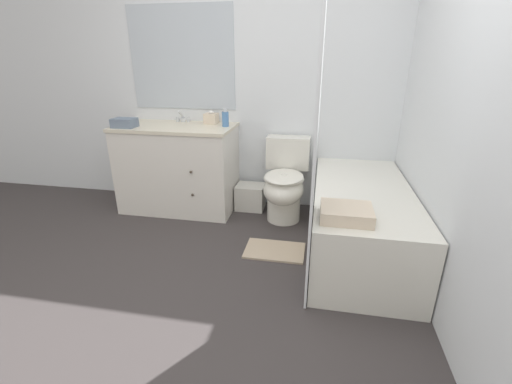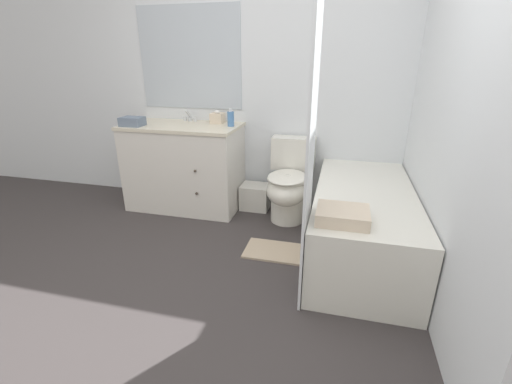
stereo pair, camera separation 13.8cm
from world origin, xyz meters
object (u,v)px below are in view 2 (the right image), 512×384
at_px(soap_dispenser, 231,118).
at_px(sink_faucet, 190,118).
at_px(vanity_cabinet, 185,166).
at_px(bathtub, 362,221).
at_px(wastebasket, 255,197).
at_px(tissue_box, 217,118).
at_px(hand_towel_folded, 132,121).
at_px(bath_towel_folded, 343,215).
at_px(bath_mat, 275,251).
at_px(toilet, 289,184).

bearing_deg(soap_dispenser, sink_faucet, 162.11).
height_order(vanity_cabinet, bathtub, vanity_cabinet).
relative_size(wastebasket, tissue_box, 2.22).
bearing_deg(bathtub, soap_dispenser, 155.97).
bearing_deg(hand_towel_folded, soap_dispenser, 13.09).
xyz_separation_m(tissue_box, bath_towel_folded, (1.23, -1.24, -0.33)).
height_order(bathtub, bath_mat, bathtub).
xyz_separation_m(sink_faucet, tissue_box, (0.30, -0.02, 0.02)).
height_order(bathtub, hand_towel_folded, hand_towel_folded).
relative_size(wastebasket, bath_mat, 0.60).
bearing_deg(tissue_box, bathtub, -25.80).
bearing_deg(toilet, bathtub, -34.49).
bearing_deg(bath_towel_folded, tissue_box, 134.77).
bearing_deg(bath_towel_folded, hand_towel_folded, 155.13).
bearing_deg(bath_mat, toilet, 90.06).
relative_size(bathtub, wastebasket, 5.68).
bearing_deg(soap_dispenser, bathtub, -24.03).
distance_m(sink_faucet, toilet, 1.20).
distance_m(vanity_cabinet, bath_mat, 1.32).
distance_m(wastebasket, tissue_box, 0.86).
relative_size(hand_towel_folded, bath_towel_folded, 0.66).
bearing_deg(toilet, bath_towel_folded, -64.58).
relative_size(vanity_cabinet, toilet, 1.51).
distance_m(toilet, tissue_box, 0.95).
distance_m(sink_faucet, wastebasket, 1.02).
height_order(sink_faucet, toilet, sink_faucet).
bearing_deg(vanity_cabinet, wastebasket, 8.42).
bearing_deg(bathtub, sink_faucet, 157.66).
relative_size(wastebasket, bath_towel_folded, 0.90).
height_order(vanity_cabinet, soap_dispenser, soap_dispenser).
height_order(vanity_cabinet, bath_mat, vanity_cabinet).
distance_m(tissue_box, hand_towel_folded, 0.79).
height_order(sink_faucet, hand_towel_folded, sink_faucet).
xyz_separation_m(toilet, wastebasket, (-0.36, 0.17, -0.22)).
bearing_deg(wastebasket, bathtub, -31.35).
bearing_deg(wastebasket, sink_faucet, 172.71).
bearing_deg(hand_towel_folded, sink_faucet, 41.39).
height_order(toilet, wastebasket, toilet).
bearing_deg(hand_towel_folded, bathtub, -8.98).
bearing_deg(bath_mat, tissue_box, 131.43).
relative_size(tissue_box, bath_mat, 0.27).
xyz_separation_m(vanity_cabinet, bath_mat, (1.05, -0.68, -0.42)).
relative_size(vanity_cabinet, tissue_box, 8.85).
xyz_separation_m(hand_towel_folded, bath_towel_folded, (1.94, -0.90, -0.32)).
xyz_separation_m(bathtub, wastebasket, (-0.99, 0.60, -0.14)).
relative_size(vanity_cabinet, bath_mat, 2.38).
relative_size(bathtub, bath_towel_folded, 5.13).
relative_size(wastebasket, soap_dispenser, 1.70).
bearing_deg(vanity_cabinet, hand_towel_folded, -157.52).
xyz_separation_m(vanity_cabinet, toilet, (1.05, -0.06, -0.08)).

